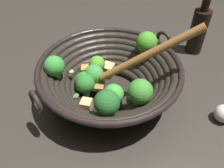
{
  "coord_description": "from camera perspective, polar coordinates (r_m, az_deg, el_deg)",
  "views": [
    {
      "loc": [
        0.2,
        0.38,
        0.46
      ],
      "look_at": [
        -0.01,
        -0.01,
        0.03
      ],
      "focal_mm": 37.36,
      "sensor_mm": 36.0,
      "label": 1
    }
  ],
  "objects": [
    {
      "name": "wok",
      "position": [
        0.58,
        -0.61,
        1.65
      ],
      "size": [
        0.39,
        0.35,
        0.23
      ],
      "color": "black",
      "rests_on": "ground"
    },
    {
      "name": "ground_plane",
      "position": [
        0.63,
        -0.57,
        -2.99
      ],
      "size": [
        4.0,
        4.0,
        0.0
      ],
      "primitive_type": "plane",
      "color": "#332D28"
    },
    {
      "name": "soy_sauce_bottle",
      "position": [
        0.79,
        20.37,
        12.28
      ],
      "size": [
        0.05,
        0.05,
        0.19
      ],
      "color": "black",
      "rests_on": "ground"
    },
    {
      "name": "garlic_bulb",
      "position": [
        0.62,
        25.61,
        -6.54
      ],
      "size": [
        0.04,
        0.04,
        0.04
      ],
      "primitive_type": "sphere",
      "color": "silver",
      "rests_on": "ground"
    }
  ]
}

